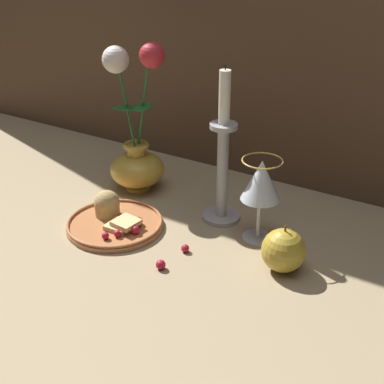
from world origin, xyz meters
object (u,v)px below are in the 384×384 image
(apple_beside_vase, at_px, (283,250))
(vase, at_px, (136,147))
(plate_with_pastries, at_px, (113,219))
(candlestick, at_px, (223,164))
(wine_glass, at_px, (261,183))

(apple_beside_vase, bearing_deg, vase, 163.20)
(plate_with_pastries, relative_size, apple_beside_vase, 2.16)
(candlestick, bearing_deg, apple_beside_vase, -29.69)
(plate_with_pastries, bearing_deg, apple_beside_vase, 6.11)
(wine_glass, relative_size, candlestick, 0.52)
(candlestick, xyz_separation_m, apple_beside_vase, (0.19, -0.11, -0.09))
(vase, distance_m, plate_with_pastries, 0.20)
(wine_glass, distance_m, apple_beside_vase, 0.14)
(apple_beside_vase, bearing_deg, wine_glass, 138.42)
(plate_with_pastries, height_order, candlestick, candlestick)
(wine_glass, bearing_deg, candlestick, 163.21)
(vase, bearing_deg, wine_glass, -8.82)
(vase, height_order, plate_with_pastries, vase)
(apple_beside_vase, bearing_deg, candlestick, 150.31)
(plate_with_pastries, relative_size, wine_glass, 1.17)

